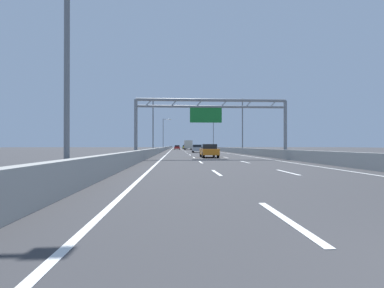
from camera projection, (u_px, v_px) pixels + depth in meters
ground_plane at (187, 149)px, 101.67m from camera, size 260.00×260.00×0.00m
lane_dash_left_0 at (286, 220)px, 5.23m from camera, size 0.16×3.00×0.01m
lane_dash_left_1 at (216, 173)px, 14.21m from camera, size 0.16×3.00×0.01m
lane_dash_left_2 at (201, 162)px, 23.20m from camera, size 0.16×3.00×0.01m
lane_dash_left_3 at (194, 158)px, 32.18m from camera, size 0.16×3.00×0.01m
lane_dash_left_4 at (190, 155)px, 41.17m from camera, size 0.16×3.00×0.01m
lane_dash_left_5 at (187, 153)px, 50.15m from camera, size 0.16×3.00×0.01m
lane_dash_left_6 at (186, 152)px, 59.14m from camera, size 0.16×3.00×0.01m
lane_dash_left_7 at (184, 151)px, 68.13m from camera, size 0.16×3.00×0.01m
lane_dash_left_8 at (183, 151)px, 77.11m from camera, size 0.16×3.00×0.01m
lane_dash_left_9 at (183, 150)px, 86.10m from camera, size 0.16×3.00×0.01m
lane_dash_left_10 at (182, 150)px, 95.08m from camera, size 0.16×3.00×0.01m
lane_dash_left_11 at (181, 149)px, 104.07m from camera, size 0.16×3.00×0.01m
lane_dash_left_12 at (181, 149)px, 113.06m from camera, size 0.16×3.00×0.01m
lane_dash_left_13 at (181, 149)px, 122.04m from camera, size 0.16×3.00×0.01m
lane_dash_left_14 at (180, 148)px, 131.03m from camera, size 0.16×3.00×0.01m
lane_dash_left_15 at (180, 148)px, 140.01m from camera, size 0.16×3.00×0.01m
lane_dash_left_16 at (180, 148)px, 149.00m from camera, size 0.16×3.00×0.01m
lane_dash_left_17 at (180, 148)px, 157.98m from camera, size 0.16×3.00×0.01m
lane_dash_right_1 at (288, 172)px, 14.41m from camera, size 0.16×3.00×0.01m
lane_dash_right_2 at (245, 162)px, 23.40m from camera, size 0.16×3.00×0.01m
lane_dash_right_3 at (226, 157)px, 32.38m from camera, size 0.16×3.00×0.01m
lane_dash_right_4 at (215, 155)px, 41.37m from camera, size 0.16×3.00×0.01m
lane_dash_right_5 at (208, 153)px, 50.36m from camera, size 0.16×3.00×0.01m
lane_dash_right_6 at (203, 152)px, 59.34m from camera, size 0.16×3.00×0.01m
lane_dash_right_7 at (200, 151)px, 68.33m from camera, size 0.16×3.00×0.01m
lane_dash_right_8 at (197, 151)px, 77.31m from camera, size 0.16×3.00×0.01m
lane_dash_right_9 at (195, 150)px, 86.30m from camera, size 0.16×3.00×0.01m
lane_dash_right_10 at (193, 150)px, 95.28m from camera, size 0.16×3.00×0.01m
lane_dash_right_11 at (191, 149)px, 104.27m from camera, size 0.16×3.00×0.01m
lane_dash_right_12 at (190, 149)px, 113.26m from camera, size 0.16×3.00×0.01m
lane_dash_right_13 at (189, 149)px, 122.24m from camera, size 0.16×3.00×0.01m
lane_dash_right_14 at (188, 148)px, 131.23m from camera, size 0.16×3.00×0.01m
lane_dash_right_15 at (187, 148)px, 140.21m from camera, size 0.16×3.00×0.01m
lane_dash_right_16 at (187, 148)px, 149.20m from camera, size 0.16×3.00×0.01m
lane_dash_right_17 at (186, 148)px, 158.19m from camera, size 0.16×3.00×0.01m
edge_line_left at (171, 150)px, 89.40m from camera, size 0.16×176.00×0.01m
edge_line_right at (205, 150)px, 89.99m from camera, size 0.16×176.00×0.01m
barrier_left at (168, 148)px, 111.28m from camera, size 0.45×220.00×0.95m
barrier_right at (203, 148)px, 112.05m from camera, size 0.45×220.00×0.95m
sign_gantry at (211, 113)px, 30.63m from camera, size 16.40×0.36×6.36m
streetlamp_left_near at (74, 33)px, 10.28m from camera, size 2.58×0.28×9.50m
streetlamp_left_mid at (154, 122)px, 48.88m from camera, size 2.58×0.28×9.50m
streetlamp_right_mid at (241, 122)px, 49.72m from camera, size 2.58×0.28×9.50m
streetlamp_left_far at (164, 132)px, 87.48m from camera, size 2.58×0.28×9.50m
streetlamp_right_far at (213, 132)px, 88.32m from camera, size 2.58×0.28×9.50m
red_car at (177, 147)px, 93.53m from camera, size 1.79×4.62×1.45m
yellow_car at (185, 147)px, 117.39m from camera, size 1.72×4.44×1.50m
silver_car at (197, 149)px, 54.76m from camera, size 1.75×4.21×1.52m
blue_car at (191, 147)px, 136.75m from camera, size 1.75×4.32×1.53m
green_car at (185, 147)px, 125.28m from camera, size 1.83×4.60×1.49m
orange_car at (209, 151)px, 32.62m from camera, size 1.80×4.55×1.51m
box_truck at (188, 145)px, 92.09m from camera, size 2.40×8.92×2.96m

